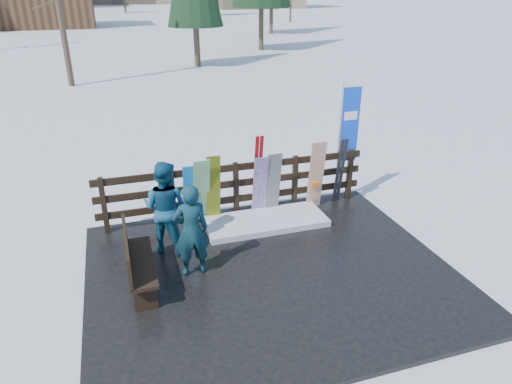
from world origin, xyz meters
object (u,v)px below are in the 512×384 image
object	(u,v)px
bench	(136,260)
person_back	(165,207)
snowboard_0	(191,196)
person_front	(191,231)
snowboard_3	(260,186)
snowboard_5	(316,175)
snowboard_2	(213,189)
rental_flag	(347,129)
snowboard_4	(273,184)
snowboard_1	(202,192)

from	to	relation	value
bench	person_back	bearing A→B (deg)	58.83
snowboard_0	person_front	world-z (taller)	person_front
snowboard_3	snowboard_5	distance (m)	1.25
snowboard_2	person_front	world-z (taller)	person_front
snowboard_3	snowboard_5	xyz separation A→B (m)	(1.24, -0.00, 0.09)
rental_flag	person_front	size ratio (longest dim) A/B	1.62
snowboard_4	snowboard_0	bearing A→B (deg)	-180.00
snowboard_3	snowboard_4	size ratio (longest dim) A/B	0.98
snowboard_1	snowboard_3	distance (m)	1.20
bench	person_front	size ratio (longest dim) A/B	0.94
snowboard_2	snowboard_5	xyz separation A→B (m)	(2.20, 0.00, 0.02)
snowboard_3	person_back	size ratio (longest dim) A/B	0.80
snowboard_2	person_back	world-z (taller)	person_back
snowboard_5	person_back	xyz separation A→B (m)	(-3.23, -0.76, 0.09)
snowboard_1	person_front	bearing A→B (deg)	-106.90
snowboard_3	snowboard_4	xyz separation A→B (m)	(0.29, -0.00, 0.02)
snowboard_5	rental_flag	size ratio (longest dim) A/B	0.58
snowboard_3	snowboard_4	distance (m)	0.29
snowboard_3	rental_flag	distance (m)	2.26
snowboard_1	snowboard_5	distance (m)	2.44
snowboard_0	snowboard_3	size ratio (longest dim) A/B	0.98
rental_flag	bench	bearing A→B (deg)	-156.20
snowboard_2	person_front	size ratio (longest dim) A/B	0.92
snowboard_3	snowboard_0	bearing A→B (deg)	-180.00
rental_flag	person_back	size ratio (longest dim) A/B	1.53
snowboard_5	person_back	size ratio (longest dim) A/B	0.89
snowboard_4	rental_flag	distance (m)	1.99
snowboard_5	snowboard_2	bearing A→B (deg)	180.00
snowboard_1	rental_flag	distance (m)	3.36
bench	snowboard_2	bearing A→B (deg)	47.21
snowboard_3	snowboard_5	world-z (taller)	snowboard_5
snowboard_1	rental_flag	size ratio (longest dim) A/B	0.57
snowboard_0	rental_flag	world-z (taller)	rental_flag
snowboard_0	snowboard_5	bearing A→B (deg)	0.00
snowboard_4	person_back	size ratio (longest dim) A/B	0.82
snowboard_4	snowboard_5	world-z (taller)	snowboard_5
snowboard_2	bench	bearing A→B (deg)	-132.79
snowboard_1	snowboard_4	distance (m)	1.48
snowboard_0	snowboard_1	world-z (taller)	snowboard_1
bench	snowboard_5	distance (m)	4.24
person_front	snowboard_1	bearing A→B (deg)	-109.51
rental_flag	snowboard_5	bearing A→B (deg)	-161.17
snowboard_2	snowboard_3	world-z (taller)	snowboard_2
person_front	person_back	size ratio (longest dim) A/B	0.94
snowboard_1	snowboard_5	xyz separation A→B (m)	(2.44, 0.00, 0.04)
snowboard_2	snowboard_3	distance (m)	0.96
person_front	snowboard_3	bearing A→B (deg)	-138.54
snowboard_3	person_front	world-z (taller)	person_front
snowboard_5	person_front	size ratio (longest dim) A/B	0.95
snowboard_3	rental_flag	xyz separation A→B (m)	(2.04, 0.27, 0.94)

